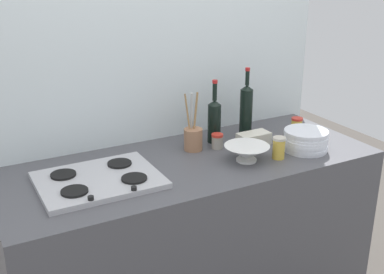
% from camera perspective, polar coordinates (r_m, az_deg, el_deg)
% --- Properties ---
extents(counter_block, '(1.80, 0.70, 0.90)m').
position_cam_1_polar(counter_block, '(2.50, 0.00, -12.33)').
color(counter_block, '#4C4C51').
rests_on(counter_block, ground).
extents(backsplash_panel, '(1.90, 0.06, 2.34)m').
position_cam_1_polar(backsplash_panel, '(2.53, -4.09, 5.81)').
color(backsplash_panel, silver).
rests_on(backsplash_panel, ground).
extents(stovetop_hob, '(0.51, 0.40, 0.04)m').
position_cam_1_polar(stovetop_hob, '(2.11, -10.97, -4.98)').
color(stovetop_hob, '#B2B2B7').
rests_on(stovetop_hob, counter_block).
extents(plate_stack, '(0.22, 0.22, 0.11)m').
position_cam_1_polar(plate_stack, '(2.46, 13.26, -0.39)').
color(plate_stack, white).
rests_on(plate_stack, counter_block).
extents(wine_bottle_leftmost, '(0.07, 0.07, 0.37)m').
position_cam_1_polar(wine_bottle_leftmost, '(2.59, 6.41, 3.26)').
color(wine_bottle_leftmost, black).
rests_on(wine_bottle_leftmost, counter_block).
extents(wine_bottle_mid_left, '(0.07, 0.07, 0.33)m').
position_cam_1_polar(wine_bottle_mid_left, '(2.48, 2.65, 2.05)').
color(wine_bottle_mid_left, black).
rests_on(wine_bottle_mid_left, counter_block).
extents(mixing_bowl, '(0.22, 0.22, 0.08)m').
position_cam_1_polar(mixing_bowl, '(2.29, 6.48, -1.83)').
color(mixing_bowl, white).
rests_on(mixing_bowl, counter_block).
extents(butter_dish, '(0.17, 0.09, 0.06)m').
position_cam_1_polar(butter_dish, '(2.49, 7.30, -0.23)').
color(butter_dish, silver).
rests_on(butter_dish, counter_block).
extents(utensil_crock, '(0.09, 0.09, 0.30)m').
position_cam_1_polar(utensil_crock, '(2.40, 0.13, -0.04)').
color(utensil_crock, '#996B4C').
rests_on(utensil_crock, counter_block).
extents(condiment_jar_front, '(0.06, 0.06, 0.09)m').
position_cam_1_polar(condiment_jar_front, '(2.69, 12.26, 1.33)').
color(condiment_jar_front, gold).
rests_on(condiment_jar_front, counter_block).
extents(condiment_jar_rear, '(0.06, 0.06, 0.11)m').
position_cam_1_polar(condiment_jar_rear, '(2.33, 10.21, -1.26)').
color(condiment_jar_rear, gold).
rests_on(condiment_jar_rear, counter_block).
extents(condiment_jar_spare, '(0.06, 0.06, 0.08)m').
position_cam_1_polar(condiment_jar_spare, '(2.43, 3.00, -0.48)').
color(condiment_jar_spare, '#9E998C').
rests_on(condiment_jar_spare, counter_block).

